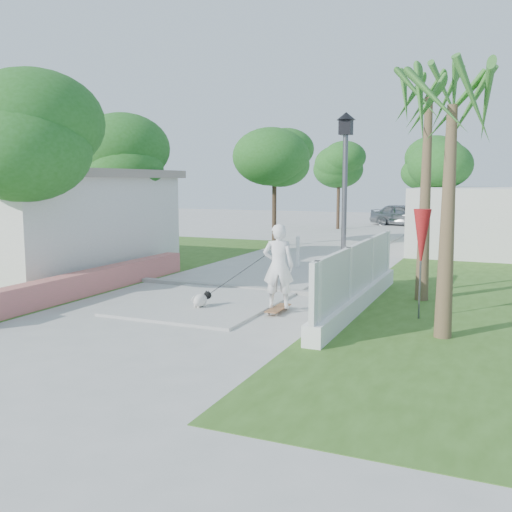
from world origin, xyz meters
The scene contains 21 objects.
ground centered at (0.00, 0.00, 0.00)m, with size 90.00×90.00×0.00m, color #B7B7B2.
path_strip centered at (0.00, 20.00, 0.03)m, with size 3.20×36.00×0.06m, color #B7B7B2.
curb centered at (0.00, 6.00, 0.05)m, with size 6.50×0.25×0.10m, color #999993.
grass_left centered at (-7.00, 8.00, 0.01)m, with size 8.00×20.00×0.01m, color #345A1C.
pink_wall centered at (-3.30, 3.55, 0.31)m, with size 0.45×8.20×0.80m.
house_left centered at (-8.00, 6.00, 1.64)m, with size 8.40×7.40×3.23m.
lattice_fence centered at (3.40, 5.00, 0.54)m, with size 0.35×7.00×1.50m.
building_right centered at (6.00, 18.00, 1.30)m, with size 6.00×8.00×2.60m, color silver.
street_lamp centered at (2.90, 5.50, 2.43)m, with size 0.44×0.44×4.44m.
bollard centered at (0.20, 10.00, 0.58)m, with size 0.14×0.14×1.09m.
patio_umbrella centered at (4.80, 4.50, 1.69)m, with size 0.36×0.36×2.30m.
tree_left_near centered at (-4.48, 2.98, 3.82)m, with size 3.60×3.60×5.28m.
tree_left_mid centered at (-5.48, 8.48, 3.50)m, with size 3.20×3.20×4.85m.
tree_path_left centered at (-2.98, 15.98, 3.82)m, with size 3.40×3.40×5.23m.
tree_path_right centered at (3.22, 19.98, 3.49)m, with size 3.00×3.00×4.79m.
tree_path_far centered at (-2.78, 25.98, 3.82)m, with size 3.20×3.20×5.17m.
palm_far centered at (4.60, 6.50, 4.48)m, with size 1.80×1.80×5.30m.
palm_near centered at (5.40, 3.20, 3.95)m, with size 1.80×1.80×4.70m.
skateboarder centered at (1.49, 3.84, 0.93)m, with size 2.11×1.00×1.96m.
dog centered at (0.18, 3.49, 0.22)m, with size 0.42×0.57×0.41m.
parked_car centered at (0.57, 29.58, 0.73)m, with size 1.72×4.27×1.46m, color #AFB0B7.
Camera 1 is at (6.29, -7.57, 2.87)m, focal length 40.00 mm.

